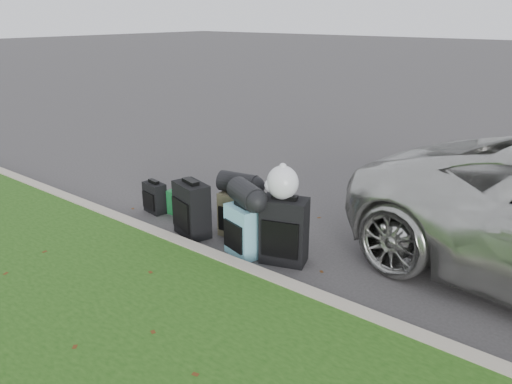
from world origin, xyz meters
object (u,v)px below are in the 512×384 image
Objects in this scene: suitcase_olive at (236,215)px; suitcase_large_black_right at (284,231)px; suitcase_large_black_left at (192,209)px; suitcase_small_black at (155,198)px; tote_navy at (199,207)px; tote_green at (180,202)px; suitcase_teal at (243,231)px.

suitcase_olive is 1.00m from suitcase_large_black_right.
suitcase_small_black is at bearing -177.41° from suitcase_large_black_left.
suitcase_small_black reaches higher than tote_navy.
tote_green is at bearing 37.16° from suitcase_small_black.
tote_green is (-2.18, 0.28, -0.23)m from suitcase_large_black_right.
suitcase_large_black_right is at bearing 34.62° from suitcase_teal.
suitcase_small_black is 1.11m from suitcase_large_black_left.
tote_green is at bearing 179.50° from suitcase_teal.
suitcase_large_black_left is (1.08, -0.24, 0.14)m from suitcase_small_black.
suitcase_teal is (2.03, -0.27, 0.10)m from suitcase_small_black.
suitcase_olive is (0.49, 0.37, -0.07)m from suitcase_large_black_left.
suitcase_teal is at bearing 13.59° from suitcase_large_black_left.
suitcase_olive is 1.22m from tote_green.
tote_navy is (-1.87, 0.39, -0.26)m from suitcase_large_black_right.
suitcase_teal is (0.46, -0.40, 0.02)m from suitcase_olive.
suitcase_large_black_left is at bearing 166.43° from suitcase_large_black_right.
suitcase_small_black is at bearing 158.43° from suitcase_large_black_right.
suitcase_large_black_left is 0.62m from suitcase_olive.
tote_navy is (-0.90, 0.17, -0.16)m from suitcase_olive.
suitcase_small_black is at bearing 179.36° from suitcase_olive.
suitcase_small_black is 1.54× the size of tote_navy.
suitcase_large_black_right is 2.21m from tote_green.
suitcase_olive is 1.65× the size of tote_green.
suitcase_large_black_left is at bearing -32.71° from tote_green.
suitcase_large_black_left is 0.95m from suitcase_teal.
suitcase_large_black_right reaches higher than tote_green.
suitcase_large_black_left reaches higher than suitcase_teal.
tote_navy is at bearing 18.07° from tote_green.
tote_green is (-0.72, 0.44, -0.19)m from suitcase_large_black_left.
suitcase_large_black_right is at bearing -8.83° from tote_green.
tote_navy is at bearing 142.13° from suitcase_large_black_left.
suitcase_large_black_left is 0.91× the size of suitcase_large_black_right.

